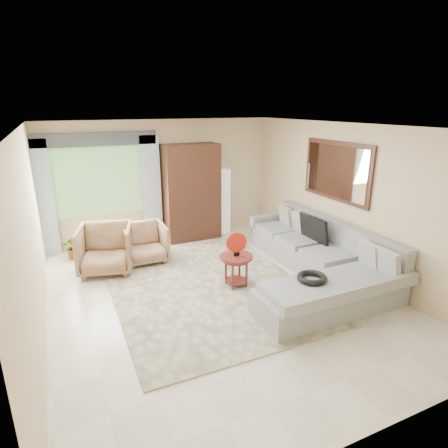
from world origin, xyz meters
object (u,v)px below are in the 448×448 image
armchair_right (145,243)px  armoire (191,192)px  tv_screen (314,229)px  armchair_left (106,249)px  coffee_table (236,270)px  potted_plant (75,246)px  floor_lamp (223,201)px  sectional_sofa (318,264)px

armchair_right → armoire: bearing=34.6°
tv_screen → armchair_right: size_ratio=0.92×
armchair_left → coffee_table: bearing=-24.4°
potted_plant → floor_lamp: floor_lamp is taller
armoire → sectional_sofa: bearing=-66.9°
armchair_left → floor_lamp: bearing=36.2°
armchair_left → sectional_sofa: bearing=-14.9°
armchair_right → potted_plant: size_ratio=1.64×
sectional_sofa → coffee_table: 1.44m
armoire → floor_lamp: size_ratio=1.40×
tv_screen → armchair_right: tv_screen is taller
armchair_left → potted_plant: armchair_left is taller
tv_screen → armchair_right: 3.18m
tv_screen → armchair_left: (-3.52, 1.33, -0.29)m
sectional_sofa → floor_lamp: size_ratio=2.31×
tv_screen → armchair_left: bearing=159.3°
sectional_sofa → coffee_table: bearing=166.4°
sectional_sofa → armchair_left: (-3.26, 1.85, 0.14)m
floor_lamp → potted_plant: bearing=-176.2°
coffee_table → armoire: armoire is taller
tv_screen → armchair_left: size_ratio=0.79×
sectional_sofa → tv_screen: 0.73m
tv_screen → floor_lamp: floor_lamp is taller
armchair_right → potted_plant: bearing=148.9°
armchair_right → armoire: armoire is taller
armchair_right → potted_plant: 1.42m
potted_plant → armchair_left: bearing=-61.9°
sectional_sofa → potted_plant: size_ratio=7.00×
potted_plant → sectional_sofa: bearing=-36.3°
coffee_table → armchair_right: (-1.12, 1.67, 0.08)m
sectional_sofa → armchair_left: sectional_sofa is taller
coffee_table → floor_lamp: size_ratio=0.36×
coffee_table → potted_plant: coffee_table is taller
tv_screen → potted_plant: (-4.00, 2.22, -0.47)m
coffee_table → sectional_sofa: bearing=-13.6°
sectional_sofa → tv_screen: size_ratio=4.68×
armchair_left → potted_plant: 1.03m
coffee_table → armoire: 2.68m
armchair_left → armchair_right: bearing=27.0°
sectional_sofa → armchair_left: size_ratio=3.69×
armoire → floor_lamp: bearing=4.3°
floor_lamp → armoire: bearing=-175.7°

